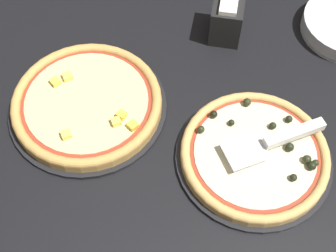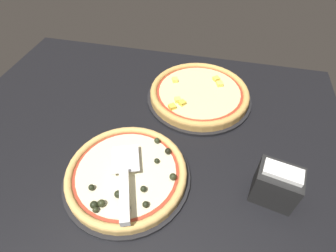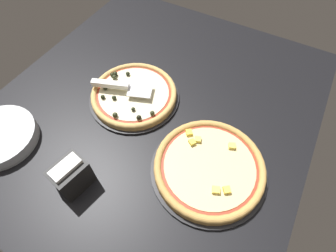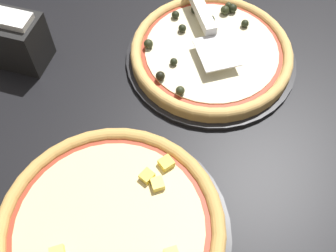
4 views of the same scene
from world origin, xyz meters
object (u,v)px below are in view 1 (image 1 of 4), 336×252
Objects in this scene: pizza_back at (87,102)px; napkin_holder at (227,18)px; pizza_front at (255,154)px; serving_spatula at (285,137)px.

pizza_back is 3.00× the size of napkin_holder.
pizza_back is 40.60cm from napkin_holder.
pizza_front is 1.40× the size of serving_spatula.
napkin_holder is (23.05, -33.31, 2.71)cm from pizza_back.
serving_spatula is at bearing -71.85° from pizza_front.
napkin_holder is (34.81, 9.02, -0.39)cm from serving_spatula.
napkin_holder is at bearing 14.53° from serving_spatula.
pizza_back is 1.51× the size of serving_spatula.
pizza_front reaches higher than pizza_back.
pizza_back is 44.04cm from serving_spatula.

